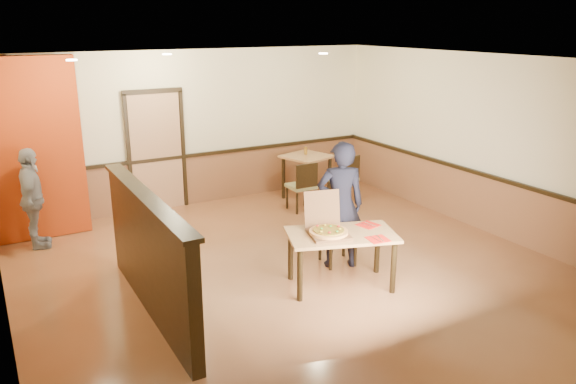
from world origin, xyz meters
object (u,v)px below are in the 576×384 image
at_px(side_table, 307,165).
at_px(passerby, 33,199).
at_px(side_chair_left, 303,184).
at_px(pizza_box, 327,229).
at_px(condiment, 306,151).
at_px(main_table, 341,241).
at_px(side_chair_right, 345,177).
at_px(diner_chair, 336,228).
at_px(diner, 340,205).

distance_m(side_table, passerby, 4.79).
distance_m(side_chair_left, passerby, 4.37).
relative_size(pizza_box, condiment, 4.49).
xyz_separation_m(pizza_box, condiment, (1.77, 3.45, 0.13)).
distance_m(main_table, condiment, 3.87).
distance_m(side_table, condiment, 0.28).
xyz_separation_m(side_table, passerby, (-4.79, -0.12, 0.10)).
bearing_deg(side_chair_right, passerby, -20.35).
bearing_deg(side_table, side_chair_right, -52.77).
xyz_separation_m(diner_chair, pizza_box, (-0.55, -0.61, 0.29)).
bearing_deg(main_table, side_chair_right, 73.15).
bearing_deg(side_chair_left, diner, 71.89).
distance_m(side_table, diner, 3.14).
bearing_deg(passerby, pizza_box, -127.61).
distance_m(diner_chair, side_chair_right, 2.69).
bearing_deg(side_chair_left, pizza_box, 65.48).
distance_m(side_chair_left, diner, 2.43).
relative_size(main_table, side_chair_right, 1.67).
relative_size(passerby, pizza_box, 2.33).
height_order(main_table, diner_chair, diner_chair).
relative_size(main_table, side_table, 1.55).
xyz_separation_m(side_chair_left, condiment, (0.49, 0.71, 0.42)).
height_order(side_table, pizza_box, pizza_box).
bearing_deg(side_chair_right, condiment, -73.70).
xyz_separation_m(main_table, passerby, (-3.23, 3.30, 0.15)).
height_order(side_chair_left, side_chair_right, side_chair_right).
bearing_deg(condiment, diner, -112.76).
xyz_separation_m(side_chair_right, passerby, (-5.26, 0.49, 0.26)).
xyz_separation_m(side_chair_right, diner, (-1.68, -2.27, 0.39)).
xyz_separation_m(passerby, pizza_box, (3.06, -3.24, 0.02)).
relative_size(diner_chair, passerby, 0.60).
relative_size(main_table, passerby, 1.00).
relative_size(side_table, passerby, 0.64).
relative_size(side_chair_right, condiment, 6.25).
xyz_separation_m(diner_chair, diner, (-0.04, -0.14, 0.39)).
bearing_deg(condiment, pizza_box, -117.09).
xyz_separation_m(side_table, condiment, (0.03, 0.10, 0.26)).
bearing_deg(main_table, diner, 76.31).
distance_m(diner, passerby, 4.52).
xyz_separation_m(main_table, side_chair_left, (1.11, 2.80, -0.12)).
height_order(main_table, passerby, passerby).
bearing_deg(diner_chair, side_chair_left, 80.53).
xyz_separation_m(diner, pizza_box, (-0.52, -0.47, -0.10)).
bearing_deg(diner_chair, passerby, 153.47).
bearing_deg(side_chair_left, passerby, -5.96).
bearing_deg(condiment, side_chair_right, -58.71).
relative_size(side_table, condiment, 6.73).
distance_m(side_table, pizza_box, 3.78).
relative_size(main_table, diner, 0.86).
height_order(main_table, condiment, condiment).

